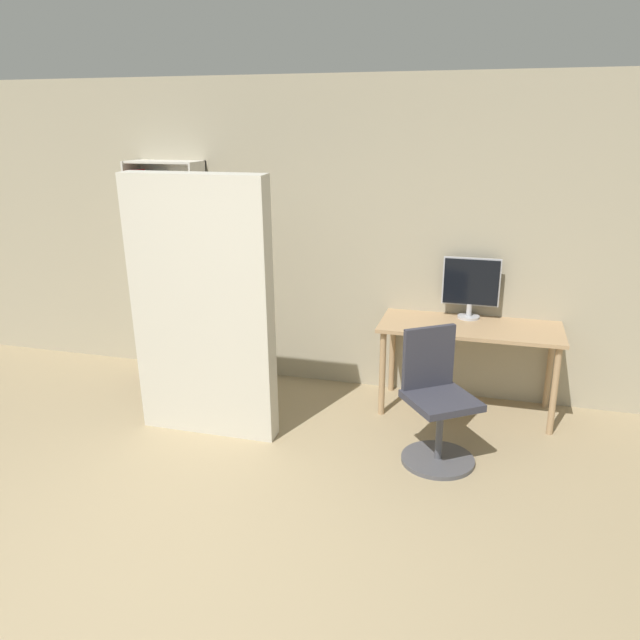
# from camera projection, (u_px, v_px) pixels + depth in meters

# --- Properties ---
(ground_plane) EXTENTS (16.00, 16.00, 0.00)m
(ground_plane) POSITION_uv_depth(u_px,v_px,m) (131.00, 622.00, 3.02)
(ground_plane) COLOR #9E8966
(wall_back) EXTENTS (8.00, 0.06, 2.70)m
(wall_back) POSITION_uv_depth(u_px,v_px,m) (313.00, 237.00, 5.53)
(wall_back) COLOR tan
(wall_back) RESTS_ON ground
(desk) EXTENTS (1.45, 0.62, 0.75)m
(desk) POSITION_uv_depth(u_px,v_px,m) (470.00, 336.00, 5.05)
(desk) COLOR tan
(desk) RESTS_ON ground
(monitor) EXTENTS (0.47, 0.18, 0.51)m
(monitor) POSITION_uv_depth(u_px,v_px,m) (471.00, 285.00, 5.13)
(monitor) COLOR #B7B7BC
(monitor) RESTS_ON desk
(office_chair) EXTENTS (0.61, 0.61, 0.95)m
(office_chair) POSITION_uv_depth(u_px,v_px,m) (437.00, 409.00, 4.38)
(office_chair) COLOR #4C4C51
(office_chair) RESTS_ON ground
(bookshelf) EXTENTS (0.67, 0.31, 1.99)m
(bookshelf) POSITION_uv_depth(u_px,v_px,m) (166.00, 271.00, 5.85)
(bookshelf) COLOR beige
(bookshelf) RESTS_ON ground
(mattress_near) EXTENTS (1.08, 0.24, 1.99)m
(mattress_near) POSITION_uv_depth(u_px,v_px,m) (203.00, 310.00, 4.59)
(mattress_near) COLOR beige
(mattress_near) RESTS_ON ground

